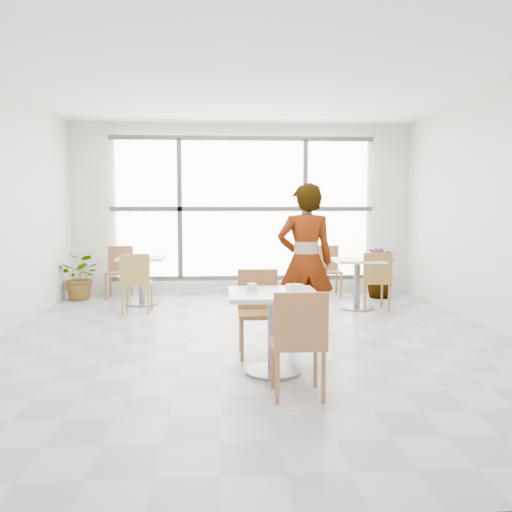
{
  "coord_description": "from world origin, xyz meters",
  "views": [
    {
      "loc": [
        -0.35,
        -5.94,
        1.5
      ],
      "look_at": [
        0.0,
        -0.3,
        1.0
      ],
      "focal_mm": 37.35,
      "sensor_mm": 36.0,
      "label": 1
    }
  ],
  "objects": [
    {
      "name": "bg_chair_left_near",
      "position": [
        -1.6,
        1.69,
        0.5
      ],
      "size": [
        0.42,
        0.42,
        0.87
      ],
      "rotation": [
        0.0,
        0.0,
        3.14
      ],
      "color": "#A28543",
      "rests_on": "ground"
    },
    {
      "name": "chair_near",
      "position": [
        0.24,
        -1.87,
        0.5
      ],
      "size": [
        0.42,
        0.42,
        0.87
      ],
      "rotation": [
        0.0,
        0.0,
        3.14
      ],
      "color": "#A56A3E",
      "rests_on": "ground"
    },
    {
      "name": "oatmeal_bowl",
      "position": [
        0.28,
        -1.3,
        0.79
      ],
      "size": [
        0.21,
        0.21,
        0.1
      ],
      "color": "white",
      "rests_on": "main_table"
    },
    {
      "name": "plant_right",
      "position": [
        2.29,
        2.82,
        0.42
      ],
      "size": [
        0.52,
        0.52,
        0.84
      ],
      "primitive_type": "imported",
      "rotation": [
        0.0,
        0.0,
        0.12
      ],
      "color": "#467B37",
      "rests_on": "ground"
    },
    {
      "name": "bg_chair_right_far",
      "position": [
        1.44,
        3.06,
        0.5
      ],
      "size": [
        0.42,
        0.42,
        0.87
      ],
      "color": "#93613D",
      "rests_on": "ground"
    },
    {
      "name": "wall_back",
      "position": [
        0.0,
        3.5,
        1.5
      ],
      "size": [
        6.0,
        0.0,
        6.0
      ],
      "primitive_type": "plane",
      "rotation": [
        1.57,
        0.0,
        0.0
      ],
      "color": "silver",
      "rests_on": "ground"
    },
    {
      "name": "bg_table_right",
      "position": [
        1.66,
        1.88,
        0.49
      ],
      "size": [
        0.7,
        0.7,
        0.75
      ],
      "color": "silver",
      "rests_on": "ground"
    },
    {
      "name": "bg_chair_left_far",
      "position": [
        -2.1,
        3.13,
        0.5
      ],
      "size": [
        0.42,
        0.42,
        0.87
      ],
      "color": "#915B3D",
      "rests_on": "ground"
    },
    {
      "name": "chair_far",
      "position": [
        0.01,
        -0.52,
        0.5
      ],
      "size": [
        0.42,
        0.42,
        0.87
      ],
      "color": "#8F5E33",
      "rests_on": "ground"
    },
    {
      "name": "coffee_cup",
      "position": [
        -0.09,
        -1.1,
        0.78
      ],
      "size": [
        0.16,
        0.13,
        0.07
      ],
      "color": "silver",
      "rests_on": "main_table"
    },
    {
      "name": "plant_left",
      "position": [
        -2.7,
        2.95,
        0.39
      ],
      "size": [
        0.8,
        0.72,
        0.77
      ],
      "primitive_type": "imported",
      "rotation": [
        0.0,
        0.0,
        -0.19
      ],
      "color": "#4E703F",
      "rests_on": "ground"
    },
    {
      "name": "ceiling",
      "position": [
        0.0,
        0.0,
        3.0
      ],
      "size": [
        7.0,
        7.0,
        0.0
      ],
      "primitive_type": "plane",
      "rotation": [
        3.14,
        0.0,
        0.0
      ],
      "color": "white",
      "rests_on": "ground"
    },
    {
      "name": "bg_table_left",
      "position": [
        -1.63,
        2.43,
        0.49
      ],
      "size": [
        0.7,
        0.7,
        0.75
      ],
      "color": "silver",
      "rests_on": "ground"
    },
    {
      "name": "person",
      "position": [
        0.59,
        0.08,
        0.9
      ],
      "size": [
        0.66,
        0.44,
        1.79
      ],
      "primitive_type": "imported",
      "rotation": [
        0.0,
        0.0,
        3.16
      ],
      "color": "black",
      "rests_on": "ground"
    },
    {
      "name": "window",
      "position": [
        0.0,
        3.44,
        1.5
      ],
      "size": [
        4.6,
        0.07,
        2.52
      ],
      "color": "white",
      "rests_on": "ground"
    },
    {
      "name": "floor",
      "position": [
        0.0,
        0.0,
        0.0
      ],
      "size": [
        7.0,
        7.0,
        0.0
      ],
      "primitive_type": "plane",
      "color": "#9E9EA5",
      "rests_on": "ground"
    },
    {
      "name": "bg_chair_right_near",
      "position": [
        1.88,
        1.67,
        0.5
      ],
      "size": [
        0.42,
        0.42,
        0.87
      ],
      "rotation": [
        0.0,
        0.0,
        3.14
      ],
      "color": "olive",
      "rests_on": "ground"
    },
    {
      "name": "main_table",
      "position": [
        0.1,
        -1.19,
        0.52
      ],
      "size": [
        0.8,
        0.8,
        0.75
      ],
      "color": "silver",
      "rests_on": "ground"
    },
    {
      "name": "wall_front",
      "position": [
        0.0,
        -3.5,
        1.5
      ],
      "size": [
        6.0,
        0.0,
        6.0
      ],
      "primitive_type": "plane",
      "rotation": [
        -1.57,
        0.0,
        0.0
      ],
      "color": "silver",
      "rests_on": "ground"
    }
  ]
}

